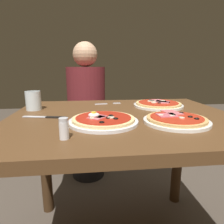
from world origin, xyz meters
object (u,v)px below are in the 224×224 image
fork (106,104)px  salt_shaker (64,129)px  pizza_across_left (158,104)px  knife (47,117)px  pizza_foreground (103,120)px  water_glass_near (33,102)px  dining_table (123,141)px  pizza_across_right (176,120)px  diner_person (87,116)px

fork → salt_shaker: size_ratio=2.36×
salt_shaker → pizza_across_left: bearing=45.1°
pizza_across_left → knife: 0.60m
pizza_foreground → water_glass_near: water_glass_near is taller
water_glass_near → fork: bearing=17.1°
water_glass_near → fork: water_glass_near is taller
water_glass_near → fork: 0.40m
knife → salt_shaker: bearing=-68.9°
water_glass_near → fork: (0.38, 0.12, -0.04)m
water_glass_near → pizza_foreground: bearing=-40.4°
dining_table → pizza_across_right: (0.19, -0.15, 0.14)m
pizza_across_right → fork: bearing=119.5°
knife → diner_person: bearing=79.1°
water_glass_near → knife: 0.21m
pizza_foreground → salt_shaker: bearing=-129.1°
dining_table → fork: (-0.06, 0.28, 0.13)m
pizza_across_right → knife: bearing=165.2°
pizza_across_right → fork: pizza_across_right is taller
pizza_across_left → water_glass_near: size_ratio=2.81×
dining_table → pizza_across_right: size_ratio=4.00×
dining_table → pizza_foreground: 0.21m
pizza_across_right → water_glass_near: 0.71m
pizza_across_right → salt_shaker: salt_shaker is taller
salt_shaker → diner_person: 1.11m
dining_table → water_glass_near: size_ratio=10.72×
dining_table → pizza_across_right: pizza_across_right is taller
dining_table → knife: size_ratio=5.35×
pizza_foreground → diner_person: size_ratio=0.23×
pizza_across_right → fork: (-0.25, 0.43, -0.01)m
dining_table → pizza_foreground: size_ratio=3.78×
pizza_foreground → fork: 0.41m
fork → water_glass_near: bearing=-162.9°
pizza_foreground → knife: (-0.24, 0.11, -0.01)m
pizza_across_left → pizza_across_right: (-0.04, -0.33, -0.00)m
knife → salt_shaker: (0.11, -0.27, 0.03)m
pizza_across_right → pizza_across_left: bearing=82.7°
diner_person → knife: bearing=79.1°
fork → pizza_across_right: bearing=-60.5°
pizza_foreground → salt_shaker: size_ratio=4.12×
knife → salt_shaker: salt_shaker is taller
pizza_across_right → knife: (-0.53, 0.14, -0.01)m
dining_table → knife: 0.37m
dining_table → fork: 0.32m
dining_table → pizza_across_left: (0.23, 0.18, 0.14)m
dining_table → diner_person: size_ratio=0.88×
fork → salt_shaker: (-0.17, -0.57, 0.03)m
dining_table → pizza_foreground: bearing=-129.7°
pizza_across_left → pizza_foreground: bearing=-137.6°
knife → diner_person: size_ratio=0.17×
water_glass_near → diner_person: 0.73m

